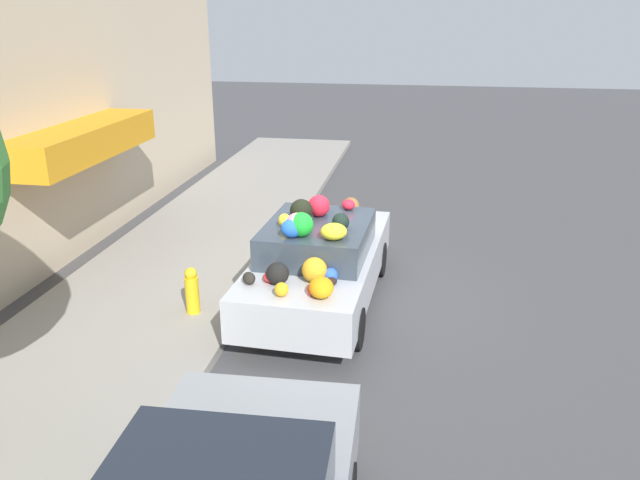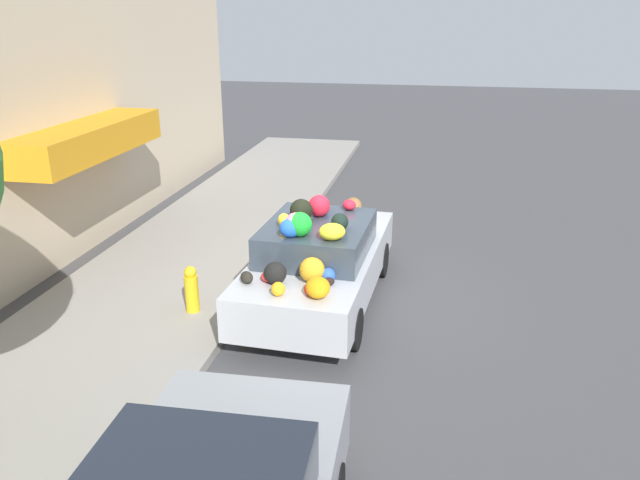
{
  "view_description": "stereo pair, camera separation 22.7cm",
  "coord_description": "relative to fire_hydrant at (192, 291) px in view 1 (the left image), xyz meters",
  "views": [
    {
      "loc": [
        -8.64,
        -1.41,
        4.29
      ],
      "look_at": [
        0.0,
        0.07,
        1.04
      ],
      "focal_mm": 35.0,
      "sensor_mm": 36.0,
      "label": 1
    },
    {
      "loc": [
        -8.6,
        -1.64,
        4.29
      ],
      "look_at": [
        0.0,
        0.07,
        1.04
      ],
      "focal_mm": 35.0,
      "sensor_mm": 36.0,
      "label": 2
    }
  ],
  "objects": [
    {
      "name": "building_facade",
      "position": [
        0.98,
        3.13,
        2.29
      ],
      "size": [
        18.0,
        1.2,
        5.61
      ],
      "color": "#C6B293",
      "rests_on": "ground"
    },
    {
      "name": "art_car",
      "position": [
        0.86,
        -1.71,
        0.26
      ],
      "size": [
        4.12,
        1.85,
        1.7
      ],
      "rotation": [
        0.0,
        0.0,
        -0.04
      ],
      "color": "#B7BABF",
      "rests_on": "ground"
    },
    {
      "name": "fire_hydrant",
      "position": [
        0.0,
        0.0,
        0.0
      ],
      "size": [
        0.2,
        0.2,
        0.7
      ],
      "color": "gold",
      "rests_on": "sidewalk_curb"
    },
    {
      "name": "ground_plane",
      "position": [
        0.92,
        -1.79,
        -0.49
      ],
      "size": [
        60.0,
        60.0,
        0.0
      ],
      "primitive_type": "plane",
      "color": "#424244"
    },
    {
      "name": "sidewalk_curb",
      "position": [
        0.92,
        0.91,
        -0.42
      ],
      "size": [
        24.0,
        3.2,
        0.14
      ],
      "color": "gray",
      "rests_on": "ground"
    }
  ]
}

